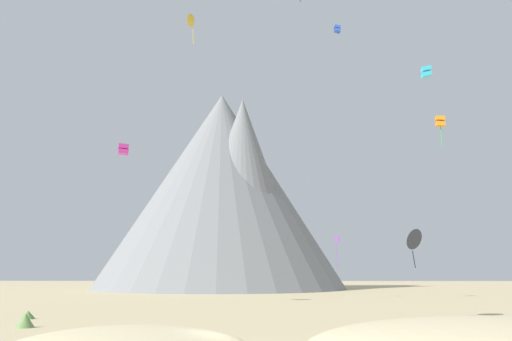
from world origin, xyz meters
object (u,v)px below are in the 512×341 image
kite_cyan_high (426,72)px  kite_magenta_mid (123,149)px  kite_violet_low (337,246)px  kite_black_low (416,240)px  bush_near_right (25,320)px  kite_gold_high (191,21)px  kite_blue_high (337,29)px  bush_mid_center (28,315)px  kite_orange_mid (440,122)px  rock_massif (226,193)px

kite_cyan_high → kite_magenta_mid: bearing=-85.9°
kite_magenta_mid → kite_violet_low: 36.71m
kite_black_low → bush_near_right: bearing=77.5°
kite_gold_high → kite_blue_high: kite_blue_high is taller
kite_cyan_high → kite_magenta_mid: 41.06m
bush_mid_center → kite_orange_mid: (39.36, 6.10, 19.16)m
bush_mid_center → kite_magenta_mid: kite_magenta_mid is taller
bush_mid_center → kite_magenta_mid: (2.62, 18.59, 19.26)m
kite_gold_high → kite_violet_low: kite_gold_high is taller
rock_massif → kite_violet_low: 49.34m
kite_magenta_mid → kite_black_low: bearing=42.4°
kite_blue_high → kite_violet_low: kite_blue_high is taller
bush_near_right → kite_blue_high: (28.72, 34.66, 39.48)m
kite_gold_high → kite_violet_low: bearing=-23.0°
kite_cyan_high → kite_gold_high: (-31.22, -1.16, 7.15)m
bush_mid_center → kite_black_low: kite_black_low is taller
kite_cyan_high → kite_blue_high: bearing=-123.8°
kite_magenta_mid → rock_massif: bearing=153.4°
kite_black_low → bush_mid_center: bearing=64.4°
bush_near_right → kite_blue_high: kite_blue_high is taller
kite_gold_high → kite_violet_low: size_ratio=0.89×
kite_gold_high → kite_magenta_mid: bearing=113.0°
kite_violet_low → kite_blue_high: bearing=5.7°
bush_near_right → kite_orange_mid: kite_orange_mid is taller
bush_near_right → bush_mid_center: bush_near_right is taller
kite_gold_high → kite_black_low: kite_gold_high is taller
bush_near_right → rock_massif: size_ratio=0.02×
bush_mid_center → kite_magenta_mid: 26.90m
kite_orange_mid → kite_violet_low: bearing=21.3°
bush_near_right → kite_gold_high: 45.53m
kite_blue_high → kite_magenta_mid: bearing=103.0°
bush_mid_center → kite_black_low: (34.76, 0.97, 6.61)m
rock_massif → kite_magenta_mid: 61.49m
kite_orange_mid → kite_cyan_high: bearing=-4.4°
kite_black_low → kite_blue_high: size_ratio=3.00×
kite_magenta_mid → kite_violet_low: size_ratio=0.34×
bush_mid_center → kite_black_low: bearing=1.6°
kite_gold_high → kite_blue_high: 22.73m
kite_blue_high → kite_orange_mid: bearing=-163.9°
kite_orange_mid → kite_black_low: (-4.59, -5.13, -12.56)m
rock_massif → kite_blue_high: 58.86m
kite_violet_low → kite_cyan_high: bearing=37.1°
bush_mid_center → rock_massif: (10.89, 79.45, 22.16)m
bush_near_right → rock_massif: (7.81, 86.83, 22.00)m
kite_black_low → kite_magenta_mid: bearing=34.0°
kite_cyan_high → kite_violet_low: bearing=-147.2°
kite_orange_mid → kite_violet_low: 34.00m
bush_mid_center → kite_gold_high: 42.65m
bush_near_right → bush_mid_center: size_ratio=1.10×
kite_cyan_high → kite_orange_mid: (-2.96, -13.39, -10.56)m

